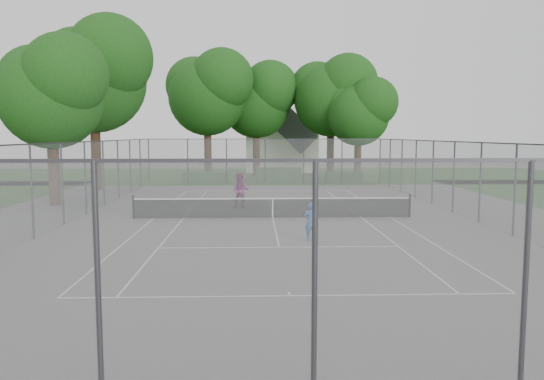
{
  "coord_description": "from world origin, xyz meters",
  "views": [
    {
      "loc": [
        -0.83,
        -24.2,
        3.85
      ],
      "look_at": [
        0.0,
        1.0,
        1.2
      ],
      "focal_mm": 35.0,
      "sensor_mm": 36.0,
      "label": 1
    }
  ],
  "objects_px": {
    "tennis_net": "(273,207)",
    "woman_player": "(240,190)",
    "house": "(281,136)",
    "girl_player": "(311,221)"
  },
  "relations": [
    {
      "from": "tennis_net",
      "to": "house",
      "type": "xyz_separation_m",
      "value": [
        1.97,
        31.36,
        3.14
      ]
    },
    {
      "from": "girl_player",
      "to": "woman_player",
      "type": "bearing_deg",
      "value": -79.88
    },
    {
      "from": "tennis_net",
      "to": "woman_player",
      "type": "distance_m",
      "value": 3.72
    },
    {
      "from": "tennis_net",
      "to": "woman_player",
      "type": "bearing_deg",
      "value": 115.15
    },
    {
      "from": "house",
      "to": "woman_player",
      "type": "relative_size",
      "value": 4.85
    },
    {
      "from": "house",
      "to": "woman_player",
      "type": "bearing_deg",
      "value": -97.21
    },
    {
      "from": "tennis_net",
      "to": "girl_player",
      "type": "relative_size",
      "value": 9.16
    },
    {
      "from": "house",
      "to": "girl_player",
      "type": "bearing_deg",
      "value": -91.19
    },
    {
      "from": "tennis_net",
      "to": "girl_player",
      "type": "distance_m",
      "value": 5.38
    },
    {
      "from": "house",
      "to": "woman_player",
      "type": "xyz_separation_m",
      "value": [
        -3.55,
        -28.01,
        -2.72
      ]
    }
  ]
}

